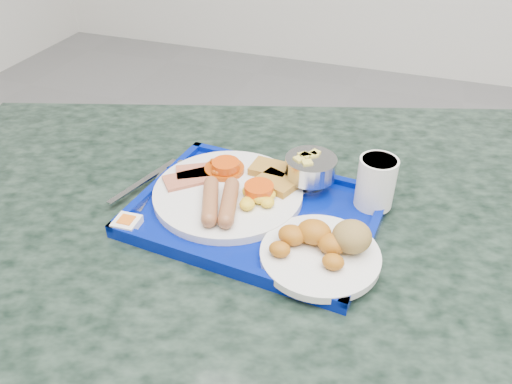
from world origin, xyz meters
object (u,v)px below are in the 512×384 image
fruit_bowl (310,168)px  tray (256,214)px  bread_plate (324,247)px  juice_cup (376,181)px  main_plate (232,190)px  table (263,301)px

fruit_bowl → tray: bearing=-123.8°
bread_plate → juice_cup: juice_cup is taller
fruit_bowl → juice_cup: 0.12m
main_plate → fruit_bowl: 0.14m
bread_plate → tray: bearing=152.0°
fruit_bowl → juice_cup: bearing=-6.9°
table → bread_plate: bread_plate is taller
tray → main_plate: 0.06m
table → bread_plate: 0.28m
main_plate → bread_plate: bread_plate is taller
table → juice_cup: (0.17, 0.08, 0.27)m
tray → fruit_bowl: (0.07, 0.10, 0.05)m
tray → bread_plate: bearing=-28.0°
bread_plate → juice_cup: bearing=72.3°
juice_cup → fruit_bowl: bearing=173.1°
main_plate → juice_cup: juice_cup is taller
tray → main_plate: main_plate is taller
tray → juice_cup: 0.21m
main_plate → fruit_bowl: (0.12, 0.07, 0.03)m
table → fruit_bowl: 0.28m
tray → juice_cup: (0.18, 0.09, 0.05)m
tray → juice_cup: size_ratio=4.69×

